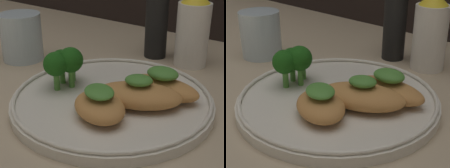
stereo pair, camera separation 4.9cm
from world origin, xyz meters
The scene contains 9 objects.
ground_plane centered at (0.00, 0.00, -0.50)cm, with size 180.00×180.00×1.00cm, color tan.
plate centered at (0.00, 0.00, 0.99)cm, with size 29.21×29.21×2.00cm.
grilled_meat_front centered at (2.22, -5.65, 3.18)cm, with size 10.19×9.13×4.33cm.
grilled_meat_middle centered at (4.49, 0.26, 3.10)cm, with size 13.54×10.74×4.50cm.
grilled_meat_back centered at (5.77, 4.21, 3.16)cm, with size 11.44×5.57×4.52cm.
broccoli_bunch centered at (-7.86, -1.35, 5.38)cm, with size 5.59×7.25×6.35cm.
sauce_bottle centered at (2.18, 21.54, 6.79)cm, with size 6.00×6.00×14.19cm.
pepper_grinder centered at (-5.35, 21.54, 8.51)cm, with size 4.33×4.33×18.53cm.
drinking_glass centered at (-25.24, 4.75, 4.50)cm, with size 7.84×7.84×9.00cm.
Camera 2 is at (30.32, -32.40, 24.29)cm, focal length 55.00 mm.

